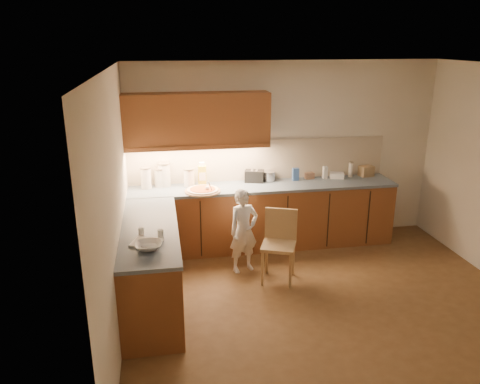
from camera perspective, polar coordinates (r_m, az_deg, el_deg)
The scene contains 24 objects.
room at distance 4.92m, azimuth 11.72°, elevation 3.72°, with size 4.54×4.50×2.62m.
l_counter at distance 6.22m, azimuth -1.19°, elevation -4.65°, with size 3.77×2.62×0.92m.
backsplash at distance 6.77m, azimuth 2.39°, elevation 3.92°, with size 3.75×0.02×0.58m, color #C5B699.
upper_cabinets at distance 6.35m, azimuth -5.27°, elevation 8.80°, with size 1.95×0.36×0.73m.
pizza_on_board at distance 6.28m, azimuth -4.55°, elevation 0.20°, with size 0.48×0.48×0.19m.
child at distance 5.96m, azimuth 0.45°, elevation -4.75°, with size 0.40×0.26×1.10m, color white.
wooden_chair at distance 5.81m, azimuth 4.83°, elevation -5.83°, with size 0.52×0.52×0.89m.
mixing_bowl at distance 4.67m, azimuth -11.11°, elevation -6.46°, with size 0.27×0.27×0.07m, color white.
canister_a at distance 6.50m, azimuth -11.39°, elevation 1.71°, with size 0.15×0.15×0.30m.
canister_b at distance 6.55m, azimuth -9.76°, elevation 1.78°, with size 0.15×0.15×0.26m.
canister_c at distance 6.56m, azimuth -9.22°, elevation 2.14°, with size 0.18×0.18×0.34m.
canister_d at distance 6.52m, azimuth -6.21°, elevation 1.81°, with size 0.16×0.16×0.26m.
oil_jug at distance 6.52m, azimuth -4.64°, elevation 2.08°, with size 0.12×0.09×0.34m.
toaster at distance 6.69m, azimuth 1.75°, elevation 1.94°, with size 0.30×0.22×0.18m.
steel_pot at distance 6.75m, azimuth 3.55°, elevation 1.96°, with size 0.19×0.19×0.14m.
blue_box at distance 6.81m, azimuth 6.79°, elevation 2.16°, with size 0.09×0.06×0.18m, color #335799.
card_box_a at distance 6.93m, azimuth 8.47°, elevation 1.98°, with size 0.12×0.09×0.09m, color #AB7C5C.
white_bottle at distance 6.97m, azimuth 10.33°, elevation 2.36°, with size 0.06×0.06×0.18m, color white.
flat_pack at distance 7.04m, azimuth 11.71°, elevation 2.00°, with size 0.20×0.14×0.08m, color white.
tall_jar at distance 7.12m, azimuth 13.35°, elevation 2.70°, with size 0.07×0.07×0.23m.
card_box_b at distance 7.24m, azimuth 15.13°, elevation 2.49°, with size 0.20×0.15×0.15m, color tan.
dough_cloth at distance 4.80m, azimuth -11.33°, elevation -6.07°, with size 0.29×0.23×0.02m, color white.
spice_jar_a at distance 5.01m, azimuth -11.96°, elevation -4.69°, with size 0.06×0.06×0.08m, color white.
spice_jar_b at distance 4.91m, azimuth -9.66°, elevation -4.98°, with size 0.06×0.06×0.08m, color silver.
Camera 1 is at (-1.80, -4.42, 2.86)m, focal length 35.00 mm.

